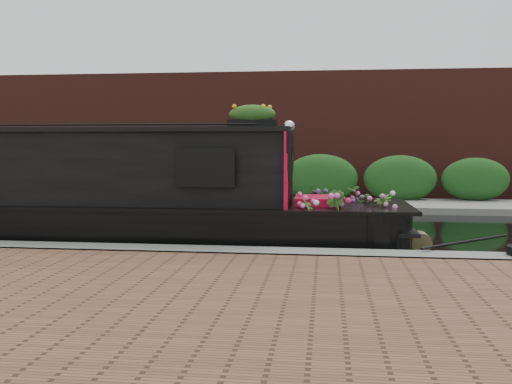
# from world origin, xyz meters

# --- Properties ---
(ground) EXTENTS (80.00, 80.00, 0.00)m
(ground) POSITION_xyz_m (0.00, 0.00, 0.00)
(ground) COLOR black
(ground) RESTS_ON ground
(near_bank_coping) EXTENTS (40.00, 0.60, 0.50)m
(near_bank_coping) POSITION_xyz_m (0.00, -3.30, 0.00)
(near_bank_coping) COLOR slate
(near_bank_coping) RESTS_ON ground
(near_bank_pavers) EXTENTS (40.00, 7.00, 0.50)m
(near_bank_pavers) POSITION_xyz_m (0.00, -7.00, 0.00)
(near_bank_pavers) COLOR brown
(near_bank_pavers) RESTS_ON ground
(far_bank_path) EXTENTS (40.00, 2.40, 0.34)m
(far_bank_path) POSITION_xyz_m (0.00, 4.20, 0.00)
(far_bank_path) COLOR gray
(far_bank_path) RESTS_ON ground
(far_hedge) EXTENTS (40.00, 1.10, 2.80)m
(far_hedge) POSITION_xyz_m (0.00, 5.10, 0.00)
(far_hedge) COLOR #1C4C19
(far_hedge) RESTS_ON ground
(far_brick_wall) EXTENTS (40.00, 1.00, 8.00)m
(far_brick_wall) POSITION_xyz_m (0.00, 7.20, 0.00)
(far_brick_wall) COLOR #54221C
(far_brick_wall) RESTS_ON ground
(narrowboat) EXTENTS (11.25, 2.17, 2.63)m
(narrowboat) POSITION_xyz_m (-2.14, -1.79, 0.78)
(narrowboat) COLOR black
(narrowboat) RESTS_ON ground
(rope_fender) EXTENTS (0.32, 0.33, 0.32)m
(rope_fender) POSITION_xyz_m (3.88, -1.79, 0.16)
(rope_fender) COLOR brown
(rope_fender) RESTS_ON ground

